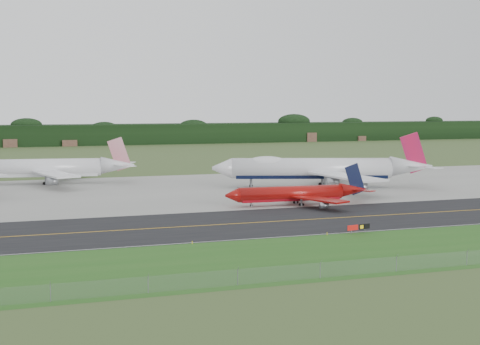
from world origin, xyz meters
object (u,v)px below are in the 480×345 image
jet_star_tail (46,168)px  taxiway_sign (359,227)px  jet_ba_747 (319,169)px  jet_red_737 (298,194)px

jet_star_tail → taxiway_sign: bearing=-62.0°
jet_ba_747 → jet_star_tail: 82.14m
jet_ba_747 → taxiway_sign: size_ratio=12.42×
jet_ba_747 → jet_red_737: size_ratio=1.75×
jet_star_tail → taxiway_sign: 112.65m
jet_ba_747 → jet_star_tail: size_ratio=1.18×
taxiway_sign → jet_ba_747: bearing=71.4°
jet_star_tail → taxiway_sign: (52.81, -99.45, -3.49)m
jet_ba_747 → jet_red_737: jet_ba_747 is taller
taxiway_sign → jet_red_737: bearing=84.8°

